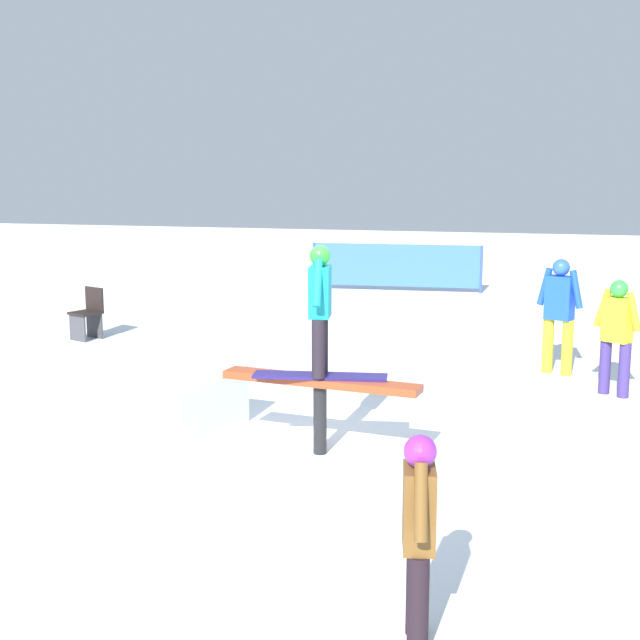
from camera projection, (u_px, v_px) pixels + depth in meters
ground_plane at (320, 453)px, 9.30m from camera, size 60.00×60.00×0.00m
rail_feature at (320, 390)px, 9.18m from camera, size 2.15×0.59×0.82m
snow_kicker_ramp at (147, 401)px, 10.04m from camera, size 2.00×1.75×0.68m
main_rider_on_rail at (320, 313)px, 9.04m from camera, size 1.41×0.69×1.36m
bystander_blue at (559, 310)px, 12.61m from camera, size 0.66×0.36×1.65m
bystander_yellow at (617, 331)px, 11.46m from camera, size 0.61×0.45×1.51m
bystander_brown at (419, 529)px, 5.50m from camera, size 0.25×0.61×1.37m
folding_chair at (88, 315)px, 15.21m from camera, size 0.57×0.57×0.88m
safety_fence at (396, 266)px, 20.83m from camera, size 3.98×0.30×1.10m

